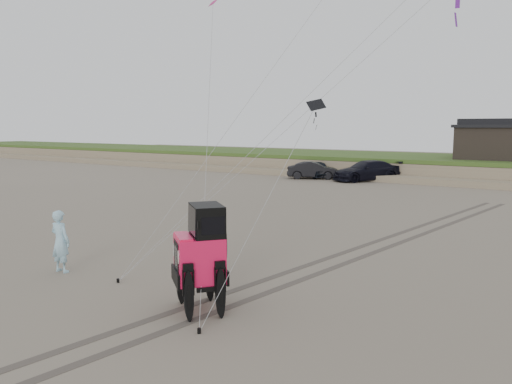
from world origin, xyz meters
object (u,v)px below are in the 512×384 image
Objects in this scene: truck_c at (366,171)px; truck_b at (313,170)px; truck_a at (318,169)px; cabin at (498,141)px; jeep at (200,269)px; man at (60,241)px.

truck_b is at bearing -133.17° from truck_c.
truck_c reaches higher than truck_b.
truck_c is at bearing -46.44° from truck_a.
cabin is 1.15× the size of jeep.
man is at bearing -100.37° from cabin.
cabin is at bearing -86.24° from truck_b.
cabin reaches higher than truck_a.
man is (6.58, -30.05, 0.25)m from truck_a.
truck_c is 1.03× the size of jeep.
truck_b is at bearing 151.47° from jeep.
truck_a is 32.51m from jeep.
jeep reaches higher than truck_b.
man is (-6.69, -36.58, -2.28)m from cabin.
jeep is 5.62m from man.
jeep is (12.19, -30.13, 0.32)m from truck_a.
truck_a is 0.73× the size of truck_c.
jeep is at bearing 175.53° from truck_b.
jeep is 2.90× the size of man.
truck_a is at bearing -82.27° from man.
truck_a is 4.58m from truck_c.
cabin is 1.46× the size of truck_b.
man is at bearing 165.46° from truck_b.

